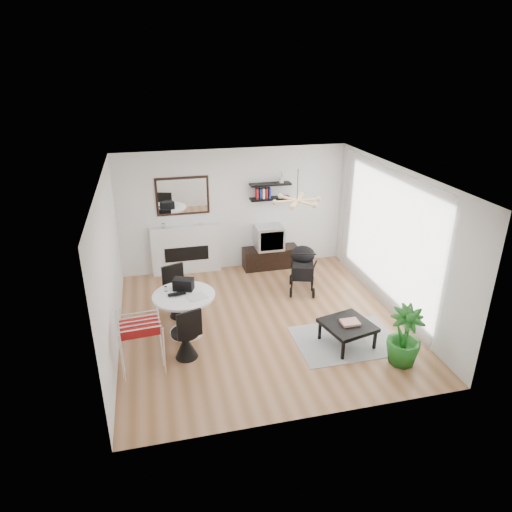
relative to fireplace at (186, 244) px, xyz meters
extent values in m
plane|color=brown|center=(1.10, -2.42, -0.69)|extent=(5.00, 5.00, 0.00)
plane|color=white|center=(1.10, -2.42, 2.01)|extent=(5.00, 5.00, 0.00)
plane|color=white|center=(1.10, 0.08, 0.66)|extent=(5.00, 0.00, 5.00)
plane|color=white|center=(-1.40, -2.42, 0.66)|extent=(0.00, 5.00, 5.00)
plane|color=white|center=(3.60, -2.42, 0.66)|extent=(0.00, 5.00, 5.00)
cube|color=white|center=(3.50, -2.22, 0.66)|extent=(0.04, 3.60, 2.60)
cube|color=white|center=(0.00, 0.00, -0.14)|extent=(1.50, 0.15, 1.10)
cube|color=black|center=(0.00, -0.06, -0.21)|extent=(0.95, 0.06, 0.32)
cube|color=black|center=(0.00, 0.06, 1.06)|extent=(1.12, 0.03, 0.82)
cube|color=white|center=(0.00, 0.04, 1.06)|extent=(1.02, 0.01, 0.72)
cube|color=black|center=(1.89, -0.05, 0.91)|extent=(0.90, 0.25, 0.04)
cube|color=black|center=(1.89, -0.05, 1.23)|extent=(0.90, 0.25, 0.04)
cube|color=black|center=(1.89, -0.15, -0.45)|extent=(1.25, 0.44, 0.47)
cube|color=silver|center=(1.84, -0.15, 0.05)|extent=(0.61, 0.53, 0.53)
cube|color=black|center=(1.84, -0.41, 0.05)|extent=(0.52, 0.01, 0.43)
cylinder|color=white|center=(-0.27, -2.50, -0.65)|extent=(0.57, 0.57, 0.06)
cylinder|color=white|center=(-0.27, -2.50, -0.29)|extent=(0.14, 0.14, 0.67)
cylinder|color=white|center=(-0.27, -2.50, 0.06)|extent=(1.05, 1.05, 0.04)
imported|color=black|center=(-0.38, -2.53, 0.10)|extent=(0.32, 0.22, 0.02)
cube|color=black|center=(-0.25, -2.31, 0.18)|extent=(0.39, 0.31, 0.20)
cube|color=silver|center=(-0.07, -2.65, 0.09)|extent=(0.39, 0.36, 0.01)
cylinder|color=white|center=(-0.55, -2.31, 0.13)|extent=(0.06, 0.06, 0.09)
cylinder|color=black|center=(-0.33, -1.86, -0.22)|extent=(0.46, 0.46, 0.05)
cone|color=black|center=(-0.33, -1.86, -0.47)|extent=(0.37, 0.37, 0.44)
cube|color=black|center=(-0.39, -1.67, 0.04)|extent=(0.41, 0.17, 0.47)
cylinder|color=black|center=(-0.33, -3.18, -0.23)|extent=(0.44, 0.44, 0.05)
cone|color=black|center=(-0.33, -3.18, -0.47)|extent=(0.36, 0.36, 0.42)
cube|color=black|center=(-0.27, -3.37, 0.02)|extent=(0.40, 0.16, 0.45)
cube|color=maroon|center=(-0.99, -3.46, 0.16)|extent=(0.57, 0.36, 0.15)
cube|color=black|center=(2.21, -1.42, -0.19)|extent=(0.58, 0.71, 0.29)
ellipsoid|color=black|center=(2.27, -1.24, 0.04)|extent=(0.50, 0.50, 0.35)
cylinder|color=black|center=(2.09, -1.80, 0.30)|extent=(0.44, 0.16, 0.03)
torus|color=black|center=(2.08, -1.08, -0.59)|extent=(0.11, 0.22, 0.22)
torus|color=black|center=(2.51, -1.21, -0.59)|extent=(0.11, 0.22, 0.22)
torus|color=black|center=(1.91, -1.63, -0.59)|extent=(0.11, 0.22, 0.22)
torus|color=black|center=(2.34, -1.77, -0.59)|extent=(0.11, 0.22, 0.22)
cube|color=gray|center=(2.35, -3.35, -0.68)|extent=(1.71, 1.23, 0.01)
cube|color=black|center=(2.31, -3.44, -0.32)|extent=(0.91, 0.91, 0.06)
cube|color=black|center=(2.07, -3.83, -0.51)|extent=(0.04, 0.04, 0.32)
cube|color=black|center=(2.70, -3.68, -0.51)|extent=(0.04, 0.04, 0.32)
cube|color=black|center=(1.92, -3.20, -0.51)|extent=(0.04, 0.04, 0.32)
cube|color=black|center=(2.55, -3.05, -0.51)|extent=(0.04, 0.04, 0.32)
cube|color=#DB4836|center=(2.34, -3.45, -0.27)|extent=(0.30, 0.23, 0.04)
imported|color=#1D631C|center=(2.94, -4.11, -0.20)|extent=(0.61, 0.61, 0.97)
camera|label=1|loc=(-0.66, -9.36, 3.71)|focal=32.00mm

